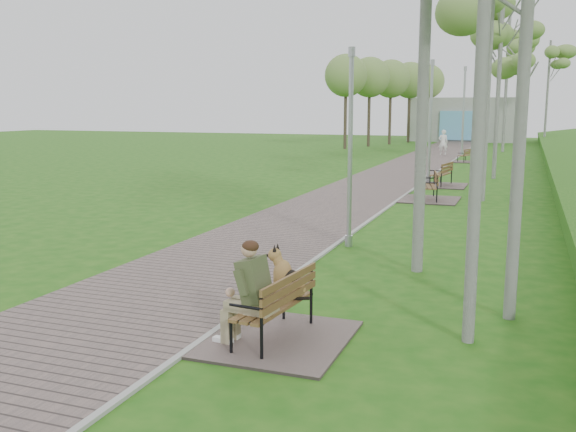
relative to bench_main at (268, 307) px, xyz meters
The scene contains 17 objects.
ground 3.91m from the bench_main, 102.42° to the left, with size 120.00×120.00×0.00m, color #1C5711.
walkway 25.43m from the bench_main, 95.83° to the left, with size 3.50×67.00×0.04m, color #60524E.
kerb 25.31m from the bench_main, 91.89° to the left, with size 0.10×67.00×0.05m, color #999993.
building_north 54.83m from the bench_main, 92.44° to the left, with size 10.00×5.20×4.00m.
bench_main is the anchor object (origin of this frame).
bench_second 14.41m from the bench_main, 89.50° to the left, with size 1.95×2.16×1.20m.
bench_third 18.68m from the bench_main, 89.97° to the left, with size 1.94×2.15×1.19m.
bench_far 30.71m from the bench_main, 90.24° to the left, with size 1.57×1.75×0.97m.
lamp_post_near 6.48m from the bench_main, 94.86° to the left, with size 0.17×0.17×4.50m.
lamp_post_second 19.95m from the bench_main, 91.92° to the left, with size 0.20×0.20×5.12m.
lamp_post_third 35.61m from the bench_main, 91.23° to the left, with size 0.22×0.22×5.74m.
lamp_post_far 47.99m from the bench_main, 90.76° to the left, with size 0.20×0.20×5.16m.
pedestrian_near 35.88m from the bench_main, 93.22° to the left, with size 0.61×0.40×1.68m, color white.
birch_mid_c 23.21m from the bench_main, 85.14° to the left, with size 2.75×2.75×8.60m.
birch_far_b 30.19m from the bench_main, 84.42° to the left, with size 2.44×2.44×7.20m.
birch_distant_a 41.12m from the bench_main, 87.71° to the left, with size 2.75×2.75×10.18m.
birch_distant_b 48.68m from the bench_main, 84.64° to the left, with size 2.79×2.79×8.67m.
Camera 1 is at (4.04, -11.63, 3.20)m, focal length 40.00 mm.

